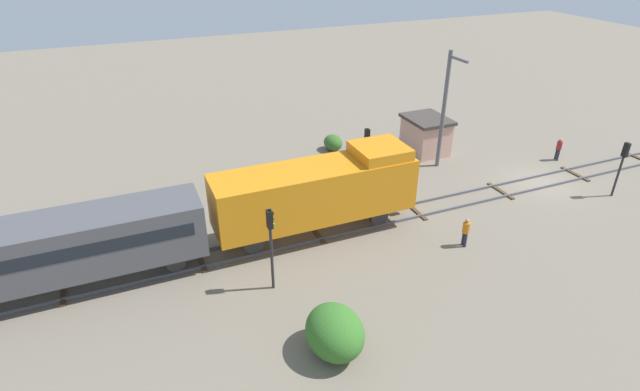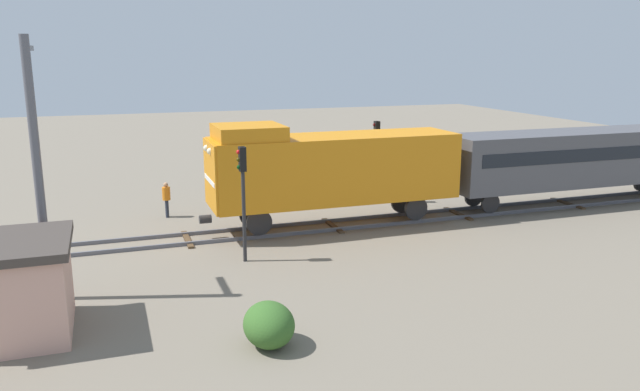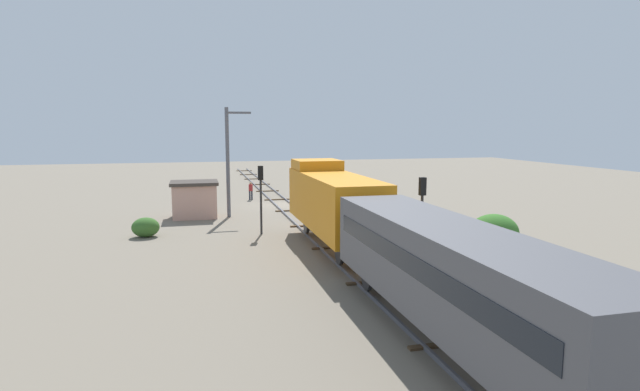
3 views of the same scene
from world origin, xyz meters
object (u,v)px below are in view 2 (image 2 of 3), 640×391
object	(u,v)px
traffic_signal_mid	(243,183)
catenary_mast	(37,164)
locomotive	(330,167)
passenger_car_leading	(575,156)
worker_by_signal	(166,197)
traffic_signal_far	(376,147)
relay_hut	(19,287)

from	to	relation	value
traffic_signal_mid	catenary_mast	distance (m)	7.00
locomotive	traffic_signal_mid	distance (m)	5.79
passenger_car_leading	catenary_mast	world-z (taller)	catenary_mast
traffic_signal_mid	worker_by_signal	size ratio (longest dim) A/B	2.57
traffic_signal_far	worker_by_signal	xyz separation A→B (m)	(-0.60, -10.63, -1.98)
catenary_mast	worker_by_signal	bearing A→B (deg)	153.35
traffic_signal_far	catenary_mast	xyz separation A→B (m)	(8.54, -15.22, 1.39)
worker_by_signal	catenary_mast	size ratio (longest dim) A/B	0.21
traffic_signal_mid	catenary_mast	bearing A→B (deg)	-77.05
traffic_signal_far	relay_hut	size ratio (longest dim) A/B	1.23
worker_by_signal	catenary_mast	xyz separation A→B (m)	(9.14, -4.59, 3.37)
passenger_car_leading	traffic_signal_far	size ratio (longest dim) A/B	3.26
traffic_signal_mid	traffic_signal_far	xyz separation A→B (m)	(-7.00, 8.52, -0.05)
locomotive	relay_hut	size ratio (longest dim) A/B	3.31
passenger_car_leading	traffic_signal_mid	bearing A→B (deg)	-79.32
locomotive	catenary_mast	world-z (taller)	catenary_mast
passenger_car_leading	catenary_mast	distance (m)	25.28
passenger_car_leading	worker_by_signal	xyz separation A→B (m)	(-4.20, -20.13, -1.53)
locomotive	traffic_signal_far	bearing A→B (deg)	133.21
traffic_signal_far	relay_hut	xyz separation A→B (m)	(11.10, -15.75, -1.59)
catenary_mast	relay_hut	bearing A→B (deg)	-11.85
passenger_car_leading	catenary_mast	xyz separation A→B (m)	(4.94, -24.72, 1.85)
traffic_signal_mid	traffic_signal_far	size ratio (longest dim) A/B	1.02
locomotive	worker_by_signal	distance (m)	8.19
traffic_signal_mid	worker_by_signal	xyz separation A→B (m)	(-7.60, -2.11, -2.03)
traffic_signal_mid	worker_by_signal	world-z (taller)	traffic_signal_mid
locomotive	passenger_car_leading	size ratio (longest dim) A/B	0.83
passenger_car_leading	worker_by_signal	bearing A→B (deg)	-101.78
locomotive	traffic_signal_far	size ratio (longest dim) A/B	2.70
worker_by_signal	catenary_mast	world-z (taller)	catenary_mast
catenary_mast	relay_hut	size ratio (longest dim) A/B	2.36
catenary_mast	traffic_signal_far	bearing A→B (deg)	119.30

